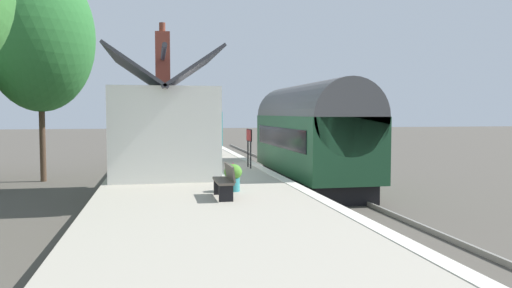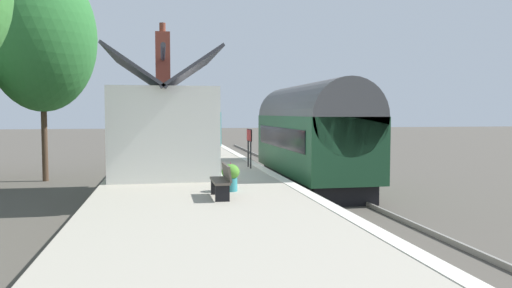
% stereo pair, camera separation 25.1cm
% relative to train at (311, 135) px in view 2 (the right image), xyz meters
% --- Properties ---
extents(ground_plane, '(160.00, 160.00, 0.00)m').
position_rel_train_xyz_m(ground_plane, '(1.19, 0.90, -2.22)').
color(ground_plane, '#4C473F').
extents(platform, '(32.00, 6.04, 0.90)m').
position_rel_train_xyz_m(platform, '(1.19, 4.92, -1.76)').
color(platform, '#A39B8C').
rests_on(platform, ground).
extents(platform_edge_coping, '(32.00, 0.36, 0.02)m').
position_rel_train_xyz_m(platform_edge_coping, '(1.19, 2.08, -1.30)').
color(platform_edge_coping, beige).
rests_on(platform_edge_coping, platform).
extents(rail_near, '(52.00, 0.08, 0.14)m').
position_rel_train_xyz_m(rail_near, '(1.19, -0.72, -2.15)').
color(rail_near, gray).
rests_on(rail_near, ground).
extents(rail_far, '(52.00, 0.08, 0.14)m').
position_rel_train_xyz_m(rail_far, '(1.19, 0.72, -2.15)').
color(rail_far, gray).
rests_on(rail_far, ground).
extents(train, '(8.99, 2.73, 4.32)m').
position_rel_train_xyz_m(train, '(0.00, 0.00, 0.00)').
color(train, black).
rests_on(train, ground).
extents(station_building, '(6.15, 3.82, 5.69)m').
position_rel_train_xyz_m(station_building, '(-0.93, 5.95, 0.36)').
color(station_building, white).
rests_on(station_building, platform).
extents(bench_by_lamp, '(1.42, 0.50, 0.88)m').
position_rel_train_xyz_m(bench_by_lamp, '(7.94, 4.52, -0.84)').
color(bench_by_lamp, brown).
rests_on(bench_by_lamp, platform).
extents(bench_mid_platform, '(1.42, 0.49, 0.88)m').
position_rel_train_xyz_m(bench_mid_platform, '(12.29, 4.54, -0.84)').
color(bench_mid_platform, brown).
rests_on(bench_mid_platform, platform).
extents(bench_near_building, '(1.40, 0.43, 0.88)m').
position_rel_train_xyz_m(bench_near_building, '(-6.74, 4.49, -0.84)').
color(bench_near_building, brown).
rests_on(bench_near_building, platform).
extents(bench_platform_end, '(1.41, 0.45, 0.88)m').
position_rel_train_xyz_m(bench_platform_end, '(5.65, 4.56, -0.84)').
color(bench_platform_end, brown).
rests_on(bench_platform_end, platform).
extents(planter_bench_left, '(0.89, 0.32, 0.64)m').
position_rel_train_xyz_m(planter_bench_left, '(8.32, 5.23, -1.01)').
color(planter_bench_left, black).
rests_on(planter_bench_left, platform).
extents(planter_under_sign, '(0.63, 0.63, 0.91)m').
position_rel_train_xyz_m(planter_under_sign, '(11.98, 7.18, -0.81)').
color(planter_under_sign, gray).
rests_on(planter_under_sign, platform).
extents(planter_bench_right, '(0.51, 0.51, 0.84)m').
position_rel_train_xyz_m(planter_bench_right, '(-5.69, 4.12, -0.87)').
color(planter_bench_right, teal).
rests_on(planter_bench_right, platform).
extents(planter_edge_far, '(0.62, 0.62, 0.98)m').
position_rel_train_xyz_m(planter_edge_far, '(5.28, 3.78, -0.81)').
color(planter_edge_far, gray).
rests_on(planter_edge_far, platform).
extents(planter_edge_near, '(1.04, 0.32, 0.64)m').
position_rel_train_xyz_m(planter_edge_near, '(13.15, 6.40, -1.01)').
color(planter_edge_near, gray).
rests_on(planter_edge_near, platform).
extents(lamp_post_platform, '(0.32, 0.50, 3.51)m').
position_rel_train_xyz_m(lamp_post_platform, '(9.52, 2.98, 1.15)').
color(lamp_post_platform, black).
rests_on(lamp_post_platform, platform).
extents(station_sign_board, '(0.96, 0.06, 1.57)m').
position_rel_train_xyz_m(station_sign_board, '(0.15, 2.55, -0.12)').
color(station_sign_board, black).
rests_on(station_sign_board, platform).
extents(tree_far_right, '(5.18, 4.80, 9.87)m').
position_rel_train_xyz_m(tree_far_right, '(4.45, 11.30, 4.30)').
color(tree_far_right, '#4C3828').
rests_on(tree_far_right, ground).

